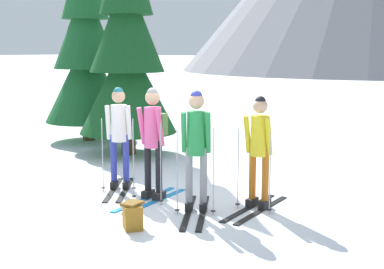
% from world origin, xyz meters
% --- Properties ---
extents(ground_plane, '(400.00, 400.00, 0.00)m').
position_xyz_m(ground_plane, '(0.00, 0.00, 0.00)').
color(ground_plane, white).
extents(skier_in_white, '(1.07, 1.60, 1.81)m').
position_xyz_m(skier_in_white, '(-1.22, 0.24, 1.01)').
color(skier_in_white, black).
rests_on(skier_in_white, ground).
extents(skier_in_pink, '(0.61, 1.69, 1.85)m').
position_xyz_m(skier_in_pink, '(-0.33, -0.01, 1.06)').
color(skier_in_pink, '#1E84D1').
rests_on(skier_in_pink, ground).
extents(skier_in_green, '(1.04, 1.74, 1.86)m').
position_xyz_m(skier_in_green, '(0.60, -0.21, 1.06)').
color(skier_in_green, black).
rests_on(skier_in_green, ground).
extents(skier_in_yellow, '(0.61, 1.73, 1.76)m').
position_xyz_m(skier_in_yellow, '(1.36, 0.40, 0.97)').
color(skier_in_yellow, black).
rests_on(skier_in_yellow, ground).
extents(pine_tree_near, '(2.28, 2.28, 5.50)m').
position_xyz_m(pine_tree_near, '(-5.18, 3.90, 2.52)').
color(pine_tree_near, '#51381E').
rests_on(pine_tree_near, ground).
extents(pine_tree_mid, '(2.27, 2.27, 5.48)m').
position_xyz_m(pine_tree_mid, '(-3.03, 2.86, 2.51)').
color(pine_tree_mid, '#51381E').
rests_on(pine_tree_mid, ground).
extents(backpack_on_snow_front, '(0.40, 0.39, 0.38)m').
position_xyz_m(backpack_on_snow_front, '(0.25, -1.37, 0.19)').
color(backpack_on_snow_front, '#99661E').
rests_on(backpack_on_snow_front, ground).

